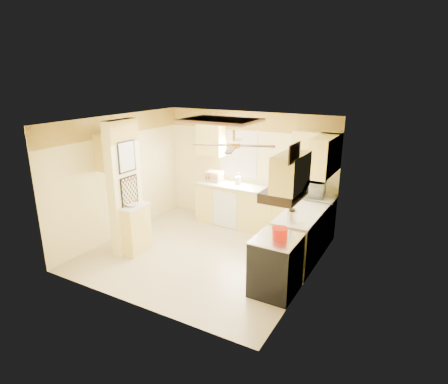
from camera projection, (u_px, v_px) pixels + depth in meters
The scene contains 34 objects.
floor at pixel (203, 253), 7.12m from camera, with size 4.00×4.00×0.00m, color beige.
ceiling at pixel (201, 121), 6.36m from camera, with size 4.00×4.00×0.00m, color white.
wall_back at pixel (248, 169), 8.32m from camera, with size 4.00×4.00×0.00m, color #FFEB9B.
wall_front at pixel (129, 226), 5.16m from camera, with size 4.00×4.00×0.00m, color #FFEB9B.
wall_left at pixel (120, 177), 7.67m from camera, with size 3.80×3.80×0.00m, color #FFEB9B.
wall_right at pixel (311, 209), 5.81m from camera, with size 3.80×3.80×0.00m, color #FFEB9B.
wallpaper_border at pixel (249, 121), 7.99m from camera, with size 4.00×0.02×0.40m, color yellow.
partition_column at pixel (125, 188), 6.91m from camera, with size 0.20×0.70×2.50m, color #FFEB9B.
partition_ledge at pixel (137, 230), 7.05m from camera, with size 0.25×0.55×0.90m, color #F8E36D.
ledge_top at pixel (135, 207), 6.91m from camera, with size 0.28×0.58×0.04m, color silver.
lower_cabinets_back at pixel (262, 210), 8.08m from camera, with size 3.00×0.60×0.90m, color #F8E36D.
lower_cabinets_right at pixel (301, 238), 6.69m from camera, with size 0.60×1.40×0.90m, color #F8E36D.
countertop_back at pixel (263, 189), 7.93m from camera, with size 3.04×0.64×0.04m, color silver.
countertop_right at pixel (302, 214), 6.55m from camera, with size 0.64×1.44×0.04m, color silver.
dishwasher_panel at pixel (225, 209), 8.18m from camera, with size 0.58×0.02×0.80m, color white.
window at pixel (238, 154), 8.34m from camera, with size 0.92×0.02×1.02m.
upper_cab_back_left at pixel (211, 140), 8.39m from camera, with size 0.60×0.35×0.70m, color #F8E36D.
upper_cab_back_right at pixel (317, 150), 7.27m from camera, with size 0.90×0.35×0.70m, color #F8E36D.
upper_cab_right at pixel (324, 156), 6.75m from camera, with size 0.35×1.00×0.70m, color #F8E36D.
upper_cab_left_wall at pixel (115, 151), 7.20m from camera, with size 0.35×0.75×0.70m, color #F8E36D.
upper_cab_over_stove at pixel (291, 172), 5.22m from camera, with size 0.35×0.76×0.52m, color #F8E36D.
stove at pixel (276, 265), 5.74m from camera, with size 0.68×0.77×0.92m.
range_hood at pixel (284, 194), 5.36m from camera, with size 0.50×0.76×0.14m, color black.
poster_menu at pixel (127, 157), 6.68m from camera, with size 0.02×0.42×0.57m.
poster_nashville at pixel (129, 191), 6.87m from camera, with size 0.02×0.42×0.57m.
ceiling_light_panel at pixel (221, 121), 6.75m from camera, with size 1.35×0.95×0.06m.
ceiling_fan at pixel (234, 145), 5.38m from camera, with size 1.15×1.15×0.26m.
vent_grate at pixel (294, 153), 4.75m from camera, with size 0.02×0.40×0.25m, color black.
microwave at pixel (310, 188), 7.40m from camera, with size 0.58×0.39×0.32m, color white.
bowl at pixel (132, 205), 6.86m from camera, with size 0.21×0.21×0.05m, color white.
dutch_oven at pixel (280, 233), 5.57m from camera, with size 0.25×0.25×0.17m.
kettle at pixel (292, 216), 6.08m from camera, with size 0.15×0.15×0.24m.
dish_rack at pixel (214, 177), 8.48m from camera, with size 0.40×0.31×0.22m.
utensil_crock at pixel (238, 180), 8.25m from camera, with size 0.13×0.13×0.25m.
Camera 1 is at (3.48, -5.42, 3.26)m, focal length 30.00 mm.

